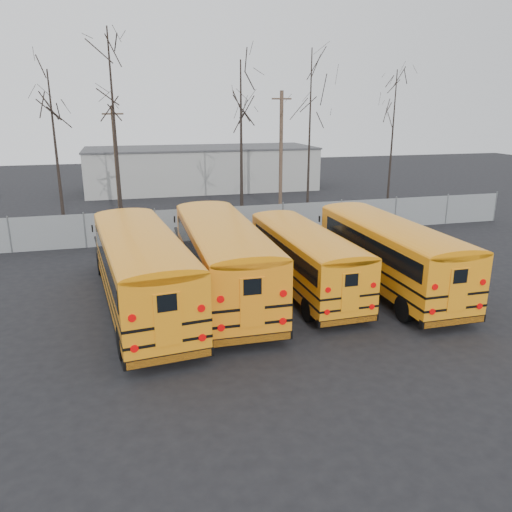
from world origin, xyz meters
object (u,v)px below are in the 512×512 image
object	(u,v)px
bus_c	(303,254)
utility_pole_left	(117,165)
utility_pole_right	(281,150)
bus_a	(141,264)
bus_b	(222,252)
bus_d	(387,248)

from	to	relation	value
bus_c	utility_pole_left	xyz separation A→B (m)	(-7.73, 15.59, 2.41)
bus_c	utility_pole_right	xyz separation A→B (m)	(4.70, 18.02, 2.98)
bus_a	bus_b	distance (m)	3.44
bus_a	utility_pole_right	xyz separation A→B (m)	(11.68, 18.59, 2.70)
bus_a	utility_pole_right	bearing A→B (deg)	51.99
bus_b	utility_pole_right	world-z (taller)	utility_pole_right
utility_pole_right	bus_b	bearing A→B (deg)	-123.00
bus_a	bus_c	world-z (taller)	bus_a
bus_a	bus_b	size ratio (longest dim) A/B	1.01
bus_c	utility_pole_left	size ratio (longest dim) A/B	1.30
bus_c	utility_pole_right	bearing A→B (deg)	74.07
bus_b	bus_d	world-z (taller)	bus_b
bus_b	bus_c	size ratio (longest dim) A/B	1.17
bus_c	utility_pole_right	distance (m)	18.86
bus_b	bus_c	xyz separation A→B (m)	(3.61, -0.12, -0.29)
bus_a	bus_d	xyz separation A→B (m)	(10.67, -0.10, -0.11)
bus_b	bus_c	bearing A→B (deg)	-1.24
bus_a	utility_pole_left	size ratio (longest dim) A/B	1.53
utility_pole_left	utility_pole_right	xyz separation A→B (m)	(12.43, 2.43, 0.57)
bus_d	utility_pole_right	xyz separation A→B (m)	(1.01, 18.69, 2.81)
bus_c	utility_pole_left	distance (m)	17.56
bus_a	utility_pole_right	world-z (taller)	utility_pole_right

